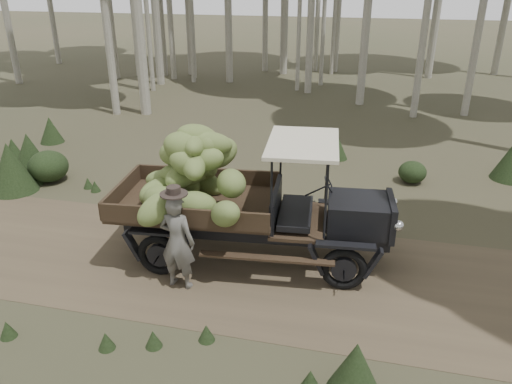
% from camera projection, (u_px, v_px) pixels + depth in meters
% --- Properties ---
extents(ground, '(120.00, 120.00, 0.00)m').
position_uv_depth(ground, '(149.00, 256.00, 10.30)').
color(ground, '#473D2B').
rests_on(ground, ground).
extents(dirt_track, '(70.00, 4.00, 0.01)m').
position_uv_depth(dirt_track, '(149.00, 256.00, 10.29)').
color(dirt_track, brown).
rests_on(dirt_track, ground).
extents(banana_truck, '(5.68, 2.91, 2.85)m').
position_uv_depth(banana_truck, '(221.00, 185.00, 9.69)').
color(banana_truck, black).
rests_on(banana_truck, ground).
extents(farmer, '(0.72, 0.54, 2.01)m').
position_uv_depth(farmer, '(177.00, 241.00, 8.97)').
color(farmer, '#5D5A55').
rests_on(farmer, ground).
extents(undergrowth, '(21.04, 19.64, 1.40)m').
position_uv_depth(undergrowth, '(10.00, 272.00, 8.81)').
color(undergrowth, '#233319').
rests_on(undergrowth, ground).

